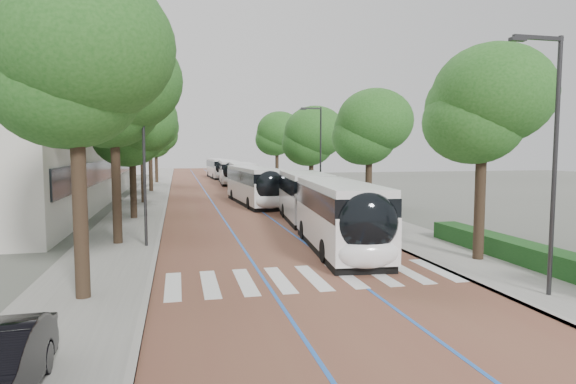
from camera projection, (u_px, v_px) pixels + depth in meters
name	position (u px, v px, depth m)	size (l,w,h in m)	color
ground	(315.00, 286.00, 16.61)	(160.00, 160.00, 0.00)	#51544C
road	(219.00, 191.00, 55.44)	(11.00, 140.00, 0.02)	brown
sidewalk_left	(151.00, 191.00, 53.77)	(4.00, 140.00, 0.12)	gray
sidewalk_right	(282.00, 189.00, 57.11)	(4.00, 140.00, 0.12)	gray
kerb_left	(169.00, 191.00, 54.19)	(0.20, 140.00, 0.14)	gray
kerb_right	(266.00, 189.00, 56.69)	(0.20, 140.00, 0.14)	gray
zebra_crossing	(313.00, 277.00, 17.62)	(10.55, 3.60, 0.01)	silver
lane_line_left	(205.00, 191.00, 55.08)	(0.12, 126.00, 0.01)	blue
lane_line_right	(233.00, 190.00, 55.80)	(0.12, 126.00, 0.01)	blue
hedge	(542.00, 258.00, 18.59)	(1.20, 14.00, 0.80)	#153E16
streetlight_near	(551.00, 146.00, 14.75)	(1.82, 0.20, 8.00)	#29292B
streetlight_far	(318.00, 148.00, 39.02)	(1.82, 0.20, 8.00)	#29292B
lamp_post_left	(144.00, 162.00, 22.65)	(0.14, 0.14, 8.00)	#29292B
trees_left	(140.00, 125.00, 38.82)	(5.96, 60.46, 9.95)	black
trees_right	(320.00, 134.00, 42.19)	(5.75, 47.27, 8.92)	black
lead_bus	(322.00, 207.00, 26.04)	(4.18, 18.55, 3.20)	black
bus_queued_0	(254.00, 186.00, 41.20)	(3.30, 12.53, 3.20)	white
bus_queued_1	(243.00, 177.00, 54.04)	(3.21, 12.52, 3.20)	white
bus_queued_2	(229.00, 172.00, 66.34)	(3.12, 12.51, 3.20)	white
bus_queued_3	(218.00, 168.00, 79.89)	(3.07, 12.50, 3.20)	white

